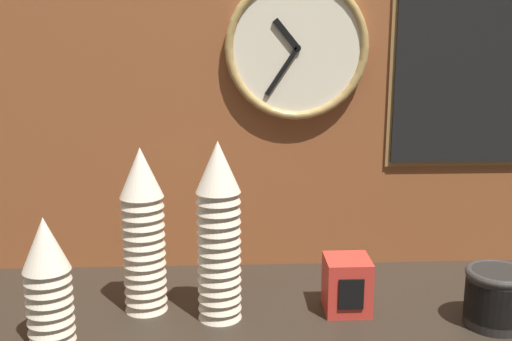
# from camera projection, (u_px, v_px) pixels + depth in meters

# --- Properties ---
(ground_plane) EXTENTS (1.60, 0.56, 0.04)m
(ground_plane) POSITION_uv_depth(u_px,v_px,m) (255.00, 318.00, 1.37)
(ground_plane) COLOR black
(wall_tiled_back) EXTENTS (1.60, 0.03, 1.05)m
(wall_tiled_back) POSITION_uv_depth(u_px,v_px,m) (250.00, 51.00, 1.49)
(wall_tiled_back) COLOR brown
(wall_tiled_back) RESTS_ON ground_plane
(cup_stack_center) EXTENTS (0.09, 0.09, 0.37)m
(cup_stack_center) POSITION_uv_depth(u_px,v_px,m) (219.00, 232.00, 1.28)
(cup_stack_center) COLOR beige
(cup_stack_center) RESTS_ON ground_plane
(cup_stack_center_left) EXTENTS (0.09, 0.09, 0.35)m
(cup_stack_center_left) POSITION_uv_depth(u_px,v_px,m) (143.00, 231.00, 1.32)
(cup_stack_center_left) COLOR beige
(cup_stack_center_left) RESTS_ON ground_plane
(cup_stack_left) EXTENTS (0.09, 0.09, 0.25)m
(cup_stack_left) POSITION_uv_depth(u_px,v_px,m) (48.00, 280.00, 1.20)
(cup_stack_left) COLOR beige
(cup_stack_left) RESTS_ON ground_plane
(bowl_stack_far_right) EXTENTS (0.13, 0.13, 0.12)m
(bowl_stack_far_right) POSITION_uv_depth(u_px,v_px,m) (496.00, 296.00, 1.28)
(bowl_stack_far_right) COLOR black
(bowl_stack_far_right) RESTS_ON ground_plane
(wall_clock) EXTENTS (0.33, 0.03, 0.33)m
(wall_clock) POSITION_uv_depth(u_px,v_px,m) (297.00, 48.00, 1.47)
(wall_clock) COLOR beige
(menu_board) EXTENTS (0.43, 0.01, 0.59)m
(menu_board) POSITION_uv_depth(u_px,v_px,m) (483.00, 42.00, 1.49)
(menu_board) COLOR olive
(napkin_dispenser) EXTENTS (0.09, 0.10, 0.12)m
(napkin_dispenser) POSITION_uv_depth(u_px,v_px,m) (347.00, 285.00, 1.34)
(napkin_dispenser) COLOR red
(napkin_dispenser) RESTS_ON ground_plane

